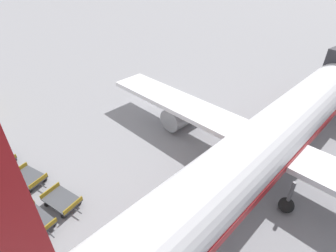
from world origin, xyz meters
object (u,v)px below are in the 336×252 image
baggage_dolly_row_near_col_c (35,221)px  baggage_dolly_row_mid_a_col_a (0,158)px  airplane (278,133)px  baggage_dolly_row_mid_a_col_b (29,178)px  baggage_dolly_row_near_col_b (0,196)px  baggage_dolly_row_mid_a_col_c (62,200)px

baggage_dolly_row_near_col_c → baggage_dolly_row_mid_a_col_a: (-8.42, 0.24, 0.00)m
baggage_dolly_row_near_col_c → airplane: bearing=64.8°
airplane → baggage_dolly_row_mid_a_col_b: 19.48m
baggage_dolly_row_near_col_b → baggage_dolly_row_mid_a_col_a: bearing=164.3°
baggage_dolly_row_mid_a_col_c → baggage_dolly_row_near_col_c: bearing=-77.7°
baggage_dolly_row_near_col_b → baggage_dolly_row_mid_a_col_b: 2.24m
baggage_dolly_row_near_col_b → airplane: bearing=56.3°
airplane → baggage_dolly_row_mid_a_col_c: airplane is taller
baggage_dolly_row_mid_a_col_c → baggage_dolly_row_mid_a_col_a: bearing=-167.4°
baggage_dolly_row_near_col_c → baggage_dolly_row_mid_a_col_a: same height
baggage_dolly_row_near_col_b → baggage_dolly_row_mid_a_col_c: bearing=41.8°
airplane → baggage_dolly_row_mid_a_col_a: 22.86m
baggage_dolly_row_mid_a_col_c → baggage_dolly_row_near_col_b: bearing=-138.2°
baggage_dolly_row_near_col_c → baggage_dolly_row_mid_a_col_b: size_ratio=1.00×
baggage_dolly_row_mid_a_col_a → baggage_dolly_row_mid_a_col_c: same height
airplane → baggage_dolly_row_mid_a_col_a: (-16.07, -15.97, -3.07)m
baggage_dolly_row_mid_a_col_a → baggage_dolly_row_mid_a_col_c: 8.18m
baggage_dolly_row_near_col_b → baggage_dolly_row_mid_a_col_b: size_ratio=1.00×
airplane → baggage_dolly_row_mid_a_col_a: bearing=-135.2°
baggage_dolly_row_mid_a_col_b → baggage_dolly_row_mid_a_col_a: bearing=-167.5°
baggage_dolly_row_mid_a_col_a → baggage_dolly_row_mid_a_col_b: same height
airplane → baggage_dolly_row_near_col_b: 20.96m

